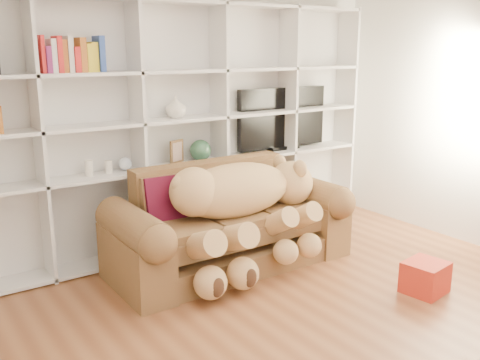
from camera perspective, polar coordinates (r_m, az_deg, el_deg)
floor at (r=3.83m, az=11.48°, el=-17.26°), size 5.00×5.00×0.00m
wall_back at (r=5.35m, az=-7.44°, el=7.22°), size 5.00×0.02×2.70m
bookshelf at (r=5.12m, az=-9.11°, el=6.37°), size 4.43×0.35×2.40m
sofa at (r=4.94m, az=-1.26°, el=-5.17°), size 2.20×0.95×0.93m
teddy_bear at (r=4.72m, az=0.27°, el=-2.35°), size 1.63×0.90×0.95m
throw_pillow at (r=4.71m, az=-7.78°, el=-2.07°), size 0.43×0.25×0.43m
gift_box at (r=4.72m, az=19.14°, el=-9.77°), size 0.37×0.35×0.26m
tv at (r=5.95m, az=4.51°, el=6.52°), size 1.15×0.18×0.68m
picture_frame at (r=5.21m, az=-6.77°, el=3.04°), size 0.18×0.09×0.22m
green_vase at (r=5.34m, az=-4.24°, el=3.18°), size 0.21×0.21×0.21m
figurine_tall at (r=4.89m, az=-15.82°, el=1.23°), size 0.09×0.09×0.14m
figurine_short at (r=4.95m, az=-13.84°, el=1.37°), size 0.08×0.08×0.12m
snow_globe at (r=5.00m, az=-12.14°, el=1.70°), size 0.12×0.12×0.12m
shelf_vase at (r=5.15m, az=-6.86°, el=7.75°), size 0.25×0.25×0.21m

